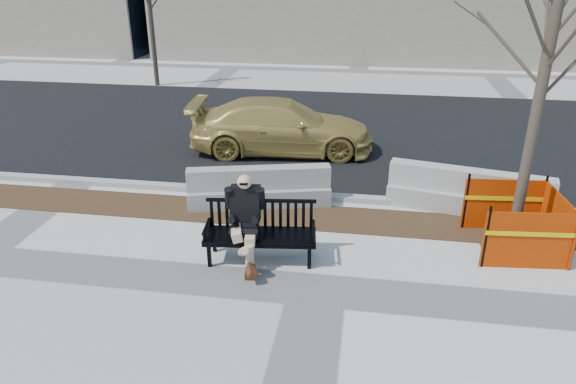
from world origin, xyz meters
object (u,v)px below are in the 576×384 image
bench (261,259)px  tree_fence (510,247)px  jersey_barrier_right (465,211)px  sedan (282,151)px  jersey_barrier_left (260,205)px  seated_man (246,258)px

bench → tree_fence: bearing=7.8°
jersey_barrier_right → sedan: bearing=157.2°
sedan → bench: bearing=179.4°
bench → sedan: size_ratio=0.40×
bench → jersey_barrier_left: bearing=95.6°
jersey_barrier_right → tree_fence: bearing=-55.5°
seated_man → sedan: bearing=86.6°
seated_man → sedan: seated_man is taller
bench → jersey_barrier_right: bearing=27.4°
seated_man → jersey_barrier_right: seated_man is taller
sedan → jersey_barrier_left: 3.55m
tree_fence → jersey_barrier_right: size_ratio=1.76×
jersey_barrier_left → tree_fence: bearing=-26.6°
bench → seated_man: size_ratio=1.27×
sedan → jersey_barrier_right: size_ratio=1.51×
bench → jersey_barrier_right: size_ratio=0.60×
jersey_barrier_left → jersey_barrier_right: (4.40, 0.38, 0.00)m
sedan → jersey_barrier_left: sedan is taller
bench → tree_fence: tree_fence is taller
seated_man → tree_fence: (4.78, 1.14, 0.00)m
seated_man → sedan: size_ratio=0.32×
seated_man → tree_fence: 4.92m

